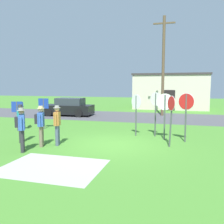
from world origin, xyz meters
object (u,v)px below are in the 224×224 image
(stop_sign_leaning_left, at_px, (186,109))
(info_panel_leftmost, at_px, (44,108))
(parked_car_on_street, at_px, (68,108))
(person_in_blue, at_px, (21,121))
(person_in_dark_shirt, at_px, (57,123))
(info_panel_rightmost, at_px, (22,110))
(stop_sign_rear_left, at_px, (156,107))
(stop_sign_nearest, at_px, (136,108))
(stop_sign_far_back, at_px, (171,113))
(person_holding_notes, at_px, (41,123))
(stop_sign_rear_right, at_px, (165,108))
(info_panel_middle, at_px, (17,111))
(utility_pole, at_px, (163,65))
(person_near_signs, at_px, (21,127))

(stop_sign_leaning_left, xyz_separation_m, info_panel_leftmost, (-8.06, 1.19, -0.29))
(parked_car_on_street, xyz_separation_m, person_in_blue, (2.23, -9.42, 0.30))
(person_in_dark_shirt, bearing_deg, info_panel_rightmost, 143.05)
(stop_sign_leaning_left, bearing_deg, stop_sign_rear_left, 149.61)
(stop_sign_rear_left, distance_m, stop_sign_nearest, 0.98)
(person_in_blue, relative_size, info_panel_leftmost, 0.95)
(stop_sign_far_back, xyz_separation_m, person_holding_notes, (-5.32, -1.42, -0.44))
(stop_sign_leaning_left, relative_size, stop_sign_rear_right, 1.02)
(stop_sign_rear_left, relative_size, person_holding_notes, 1.29)
(stop_sign_rear_right, height_order, person_holding_notes, stop_sign_rear_right)
(person_in_blue, bearing_deg, stop_sign_far_back, 8.66)
(stop_sign_nearest, relative_size, info_panel_middle, 1.27)
(info_panel_leftmost, bearing_deg, utility_pole, 52.40)
(person_in_dark_shirt, distance_m, info_panel_middle, 4.46)
(stop_sign_leaning_left, xyz_separation_m, stop_sign_rear_right, (-0.96, 0.21, -0.03))
(stop_sign_far_back, distance_m, info_panel_rightmost, 8.83)
(person_in_blue, bearing_deg, person_in_dark_shirt, -0.95)
(stop_sign_rear_left, height_order, info_panel_leftmost, stop_sign_rear_left)
(person_in_dark_shirt, relative_size, info_panel_leftmost, 0.95)
(stop_sign_rear_right, bearing_deg, parked_car_on_street, 140.07)
(person_in_dark_shirt, bearing_deg, stop_sign_far_back, 12.31)
(stop_sign_leaning_left, distance_m, info_panel_leftmost, 8.15)
(stop_sign_leaning_left, height_order, stop_sign_nearest, stop_sign_leaning_left)
(parked_car_on_street, distance_m, person_in_blue, 9.69)
(stop_sign_far_back, distance_m, info_panel_middle, 8.64)
(stop_sign_far_back, bearing_deg, person_in_dark_shirt, -167.69)
(stop_sign_rear_left, bearing_deg, info_panel_leftmost, 177.08)
(person_near_signs, bearing_deg, stop_sign_leaning_left, 29.20)
(person_in_dark_shirt, xyz_separation_m, info_panel_middle, (-3.80, 2.33, 0.18))
(person_in_blue, relative_size, info_panel_middle, 1.03)
(person_near_signs, relative_size, person_holding_notes, 1.00)
(stop_sign_nearest, bearing_deg, stop_sign_rear_right, -19.15)
(stop_sign_far_back, height_order, person_in_dark_shirt, stop_sign_far_back)
(person_in_blue, bearing_deg, person_near_signs, -53.04)
(stop_sign_leaning_left, xyz_separation_m, info_panel_rightmost, (-9.25, 0.79, -0.42))
(info_panel_rightmost, bearing_deg, parked_car_on_street, 91.78)
(stop_sign_leaning_left, height_order, stop_sign_rear_right, stop_sign_leaning_left)
(person_holding_notes, height_order, info_panel_middle, person_holding_notes)
(person_in_blue, xyz_separation_m, info_panel_leftmost, (-0.84, 3.29, 0.27))
(parked_car_on_street, bearing_deg, person_near_signs, -73.20)
(stop_sign_rear_right, xyz_separation_m, person_near_signs, (-5.24, -3.67, -0.51))
(parked_car_on_street, relative_size, stop_sign_rear_right, 1.98)
(stop_sign_nearest, xyz_separation_m, stop_sign_rear_right, (1.46, -0.51, 0.06))
(person_in_dark_shirt, height_order, info_panel_middle, person_in_dark_shirt)
(info_panel_middle, bearing_deg, info_panel_leftmost, 41.82)
(info_panel_middle, bearing_deg, stop_sign_nearest, 4.43)
(stop_sign_rear_right, height_order, person_in_dark_shirt, stop_sign_rear_right)
(person_in_blue, bearing_deg, stop_sign_rear_right, 20.27)
(person_in_dark_shirt, height_order, info_panel_rightmost, person_in_dark_shirt)
(stop_sign_leaning_left, height_order, info_panel_rightmost, stop_sign_leaning_left)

